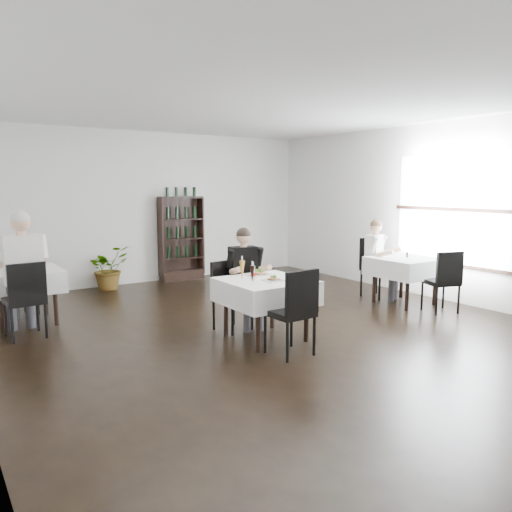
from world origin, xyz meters
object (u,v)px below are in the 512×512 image
(main_table, at_px, (266,291))
(diner_main, at_px, (246,270))
(wine_shelf, at_px, (181,239))
(potted_tree, at_px, (108,268))

(main_table, height_order, diner_main, diner_main)
(wine_shelf, relative_size, diner_main, 1.28)
(potted_tree, relative_size, diner_main, 0.60)
(main_table, xyz_separation_m, potted_tree, (-0.68, 4.17, -0.21))
(main_table, relative_size, diner_main, 0.75)
(main_table, distance_m, diner_main, 0.67)
(main_table, bearing_deg, wine_shelf, 78.22)
(wine_shelf, distance_m, diner_main, 3.76)
(diner_main, bearing_deg, potted_tree, 102.64)
(main_table, bearing_deg, diner_main, 80.03)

